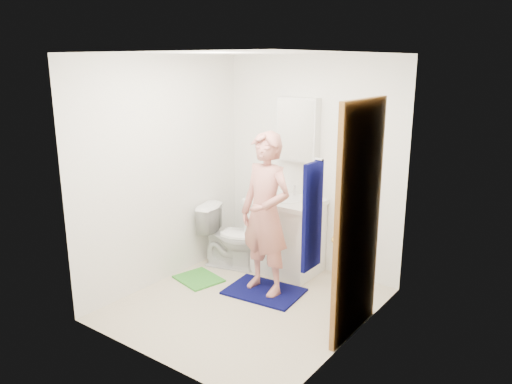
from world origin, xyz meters
TOP-DOWN VIEW (x-y plane):
  - floor at (0.00, 0.00)m, footprint 2.20×2.40m
  - ceiling at (0.00, 0.00)m, footprint 2.20×2.40m
  - wall_back at (0.00, 1.21)m, footprint 2.20×0.02m
  - wall_front at (0.00, -1.21)m, footprint 2.20×0.02m
  - wall_left at (-1.11, 0.00)m, footprint 0.02×2.40m
  - wall_right at (1.11, 0.00)m, footprint 0.02×2.40m
  - vanity_cabinet at (-0.15, 0.91)m, footprint 0.75×0.55m
  - countertop at (-0.15, 0.91)m, footprint 0.79×0.59m
  - sink_basin at (-0.15, 0.91)m, footprint 0.40×0.40m
  - faucet at (-0.15, 1.09)m, footprint 0.03×0.03m
  - medicine_cabinet at (-0.15, 1.14)m, footprint 0.50×0.12m
  - mirror_panel at (-0.15, 1.08)m, footprint 0.46×0.01m
  - door at (1.07, 0.15)m, footprint 0.05×0.80m
  - door_knob at (1.03, -0.17)m, footprint 0.07×0.07m
  - towel at (1.03, -0.57)m, footprint 0.03×0.24m
  - towel_hook at (1.07, -0.57)m, footprint 0.06×0.02m
  - toilet at (-0.71, 0.64)m, footprint 0.80×0.58m
  - bath_mat at (-0.01, 0.31)m, footprint 0.81×0.62m
  - green_rug at (-0.77, 0.13)m, footprint 0.56×0.50m
  - soap_dispenser at (-0.34, 0.89)m, footprint 0.10×0.10m
  - toothbrush_cup at (0.11, 1.04)m, footprint 0.14×0.14m
  - man at (-0.01, 0.32)m, footprint 0.65×0.47m

SIDE VIEW (x-z plane):
  - floor at x=0.00m, z-range -0.02..0.00m
  - green_rug at x=-0.77m, z-range 0.00..0.02m
  - bath_mat at x=-0.01m, z-range 0.00..0.02m
  - toilet at x=-0.71m, z-range 0.00..0.73m
  - vanity_cabinet at x=-0.15m, z-range 0.00..0.80m
  - countertop at x=-0.15m, z-range 0.80..0.85m
  - sink_basin at x=-0.15m, z-range 0.83..0.86m
  - man at x=-0.01m, z-range 0.02..1.68m
  - toothbrush_cup at x=0.11m, z-range 0.85..0.94m
  - faucet at x=-0.15m, z-range 0.85..0.97m
  - soap_dispenser at x=-0.34m, z-range 0.85..1.03m
  - door_knob at x=1.03m, z-range 0.91..0.98m
  - door at x=1.07m, z-range 0.00..2.05m
  - wall_back at x=0.00m, z-range 0.00..2.40m
  - wall_front at x=0.00m, z-range 0.00..2.40m
  - wall_left at x=-1.11m, z-range 0.00..2.40m
  - wall_right at x=1.11m, z-range 0.00..2.40m
  - towel at x=1.03m, z-range 0.85..1.65m
  - medicine_cabinet at x=-0.15m, z-range 1.25..1.95m
  - mirror_panel at x=-0.15m, z-range 1.27..1.93m
  - towel_hook at x=1.07m, z-range 1.66..1.68m
  - ceiling at x=0.00m, z-range 2.40..2.42m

